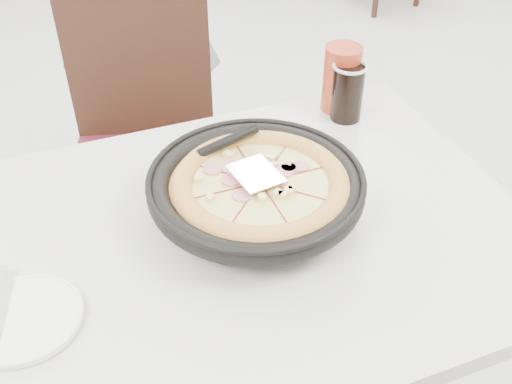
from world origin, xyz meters
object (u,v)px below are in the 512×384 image
object	(u,v)px
pizza_pan	(256,195)
red_cup	(341,79)
main_table	(219,360)
cola_glass	(347,94)
pizza	(260,192)
chair_far	(144,165)
side_plate	(25,319)

from	to	relation	value
pizza_pan	red_cup	bearing A→B (deg)	41.37
main_table	pizza_pan	bearing A→B (deg)	18.65
pizza_pan	cola_glass	bearing A→B (deg)	37.17
pizza_pan	pizza	world-z (taller)	pizza
cola_glass	chair_far	bearing A→B (deg)	139.38
chair_far	red_cup	xyz separation A→B (m)	(0.44, -0.33, 0.35)
pizza	cola_glass	bearing A→B (deg)	38.96
side_plate	cola_glass	xyz separation A→B (m)	(0.76, 0.36, 0.06)
main_table	pizza_pan	world-z (taller)	pizza_pan
pizza	red_cup	size ratio (longest dim) A/B	2.17
pizza_pan	pizza	size ratio (longest dim) A/B	1.02
main_table	side_plate	bearing A→B (deg)	-166.03
side_plate	red_cup	xyz separation A→B (m)	(0.77, 0.41, 0.07)
chair_far	cola_glass	bearing A→B (deg)	155.58
red_cup	pizza	bearing A→B (deg)	-137.02
pizza_pan	cola_glass	size ratio (longest dim) A/B	2.72
chair_far	main_table	bearing A→B (deg)	106.81
chair_far	red_cup	bearing A→B (deg)	159.60
main_table	red_cup	bearing A→B (deg)	36.98
chair_far	side_plate	world-z (taller)	chair_far
pizza_pan	red_cup	xyz separation A→B (m)	(0.33, 0.29, 0.04)
pizza_pan	red_cup	world-z (taller)	red_cup
cola_glass	red_cup	bearing A→B (deg)	82.20
side_plate	red_cup	size ratio (longest dim) A/B	1.12
main_table	side_plate	size ratio (longest dim) A/B	6.70
side_plate	red_cup	bearing A→B (deg)	28.05
main_table	red_cup	xyz separation A→B (m)	(0.43, 0.33, 0.45)
chair_far	cola_glass	xyz separation A→B (m)	(0.43, -0.37, 0.34)
chair_far	pizza	bearing A→B (deg)	116.28
pizza	cola_glass	size ratio (longest dim) A/B	2.67
cola_glass	red_cup	world-z (taller)	red_cup
chair_far	pizza	world-z (taller)	chair_far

